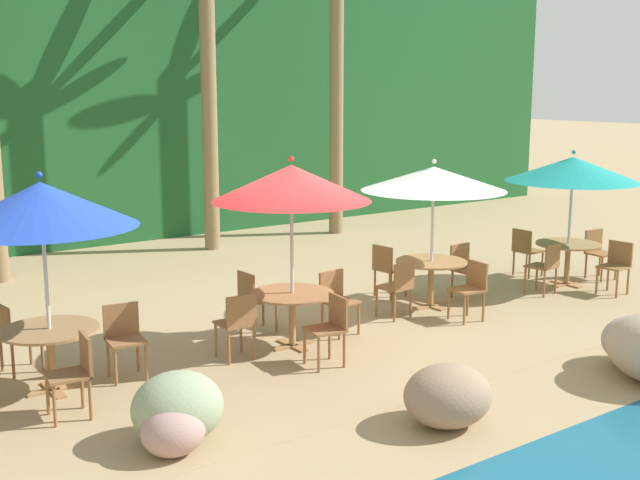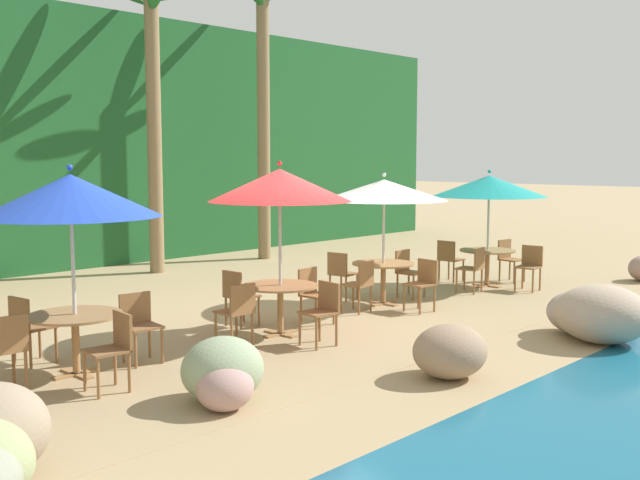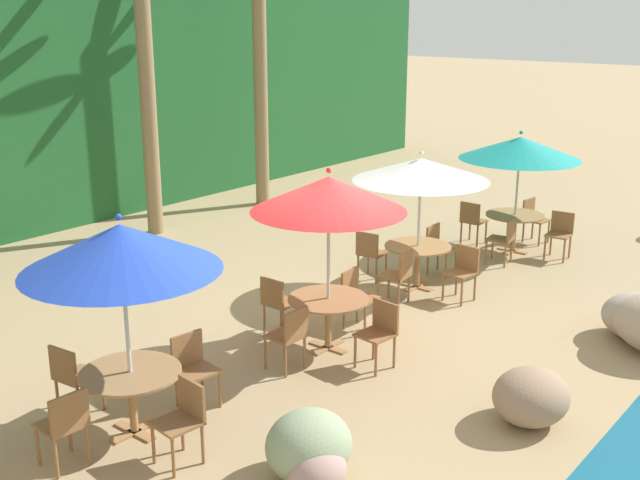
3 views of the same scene
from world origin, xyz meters
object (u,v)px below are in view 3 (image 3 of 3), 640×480
umbrella_red (329,194)px  chair_white_right (463,269)px  chair_white_left (399,274)px  palm_tree_fourth (259,10)px  chair_red_inland (277,301)px  dining_table_teal (515,221)px  dining_table_blue (131,382)px  chair_white_seaward (438,246)px  chair_red_seaward (356,294)px  chair_red_right (380,329)px  dining_table_white (418,253)px  chair_teal_inland (472,220)px  chair_teal_right (560,232)px  palm_tree_third (142,14)px  chair_blue_seaward (193,364)px  umbrella_teal (520,148)px  chair_teal_seaward (533,217)px  chair_blue_left (65,423)px  umbrella_blue (121,248)px  chair_blue_right (184,416)px  dining_table_red (328,307)px  chair_red_left (290,334)px  chair_teal_left (505,237)px  chair_blue_inland (72,375)px  umbrella_white (421,170)px

umbrella_red → chair_white_right: (2.83, -0.50, -1.67)m
chair_white_left → palm_tree_fourth: (3.52, 6.21, 3.94)m
chair_red_inland → dining_table_teal: chair_red_inland is taller
dining_table_blue → chair_white_seaward: (6.76, 0.19, -0.10)m
umbrella_red → chair_red_seaward: size_ratio=2.90×
chair_red_right → dining_table_white: size_ratio=0.79×
chair_teal_inland → chair_teal_right: bearing=-81.1°
palm_tree_third → chair_blue_seaward: bearing=-126.0°
umbrella_teal → chair_teal_seaward: bearing=0.4°
dining_table_white → dining_table_blue: bearing=-179.2°
chair_white_seaward → dining_table_teal: size_ratio=0.79×
umbrella_teal → palm_tree_third: 7.66m
chair_blue_left → chair_red_right: same height
umbrella_blue → palm_tree_fourth: bearing=35.3°
chair_blue_right → chair_red_right: (3.08, -0.28, 0.00)m
chair_blue_left → dining_table_white: size_ratio=0.79×
chair_teal_inland → palm_tree_fourth: (-0.11, 5.52, 3.94)m
dining_table_blue → palm_tree_fourth: bearing=35.3°
dining_table_white → chair_white_right: 0.86m
dining_table_red → chair_teal_inland: 5.70m
palm_tree_fourth → chair_red_seaward: bearing=-126.9°
umbrella_blue → chair_red_left: (2.23, -0.33, -1.62)m
chair_teal_inland → chair_teal_left: size_ratio=1.00×
dining_table_red → chair_white_right: bearing=-9.9°
chair_red_seaward → chair_teal_left: 4.07m
dining_table_teal → chair_teal_seaward: chair_teal_seaward is taller
chair_red_seaward → palm_tree_third: palm_tree_third is taller
chair_white_right → chair_red_seaward: bearing=161.9°
chair_teal_seaward → umbrella_blue: bearing=178.4°
chair_white_right → chair_red_inland: bearing=155.2°
chair_red_inland → palm_tree_fourth: size_ratio=0.12×
chair_red_seaward → chair_red_left: 1.71m
chair_blue_inland → chair_blue_right: same height
chair_white_seaward → chair_teal_right: size_ratio=1.00×
chair_blue_right → chair_teal_seaward: bearing=3.5°
chair_white_right → umbrella_teal: (2.89, 0.50, 1.50)m
chair_blue_seaward → chair_red_left: size_ratio=1.00×
chair_red_inland → dining_table_white: (2.92, -0.49, 0.10)m
chair_red_seaward → chair_teal_inland: bearing=8.3°
chair_blue_inland → chair_red_right: bearing=-31.1°
chair_blue_inland → chair_white_left: 5.35m
chair_red_left → chair_red_right: (0.85, -0.80, 0.00)m
chair_blue_right → chair_teal_inland: bearing=9.3°
dining_table_blue → dining_table_white: size_ratio=1.00×
chair_teal_seaward → palm_tree_third: 8.64m
chair_blue_seaward → chair_red_inland: size_ratio=1.00×
chair_red_right → chair_white_seaward: size_ratio=1.00×
chair_blue_right → dining_table_red: (3.09, 0.58, 0.10)m
umbrella_white → chair_blue_inland: bearing=173.0°
dining_table_white → chair_blue_left: bearing=-179.0°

